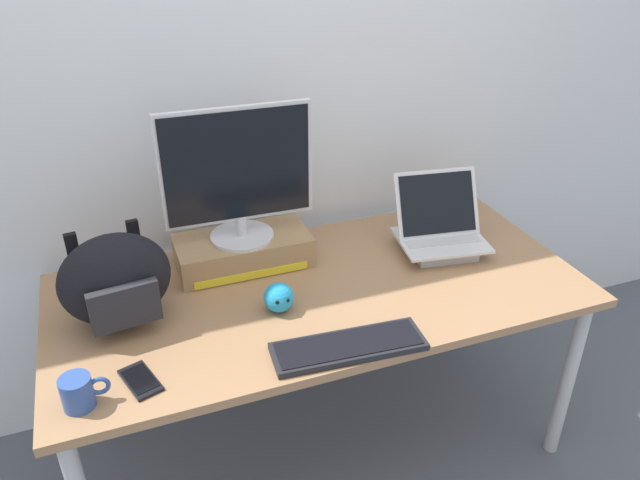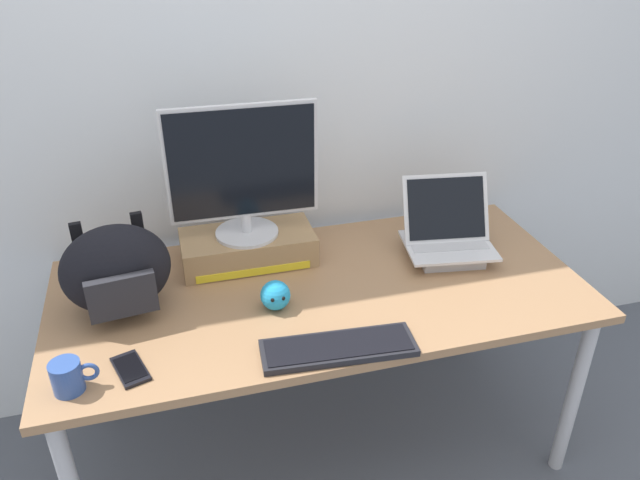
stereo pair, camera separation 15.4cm
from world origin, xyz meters
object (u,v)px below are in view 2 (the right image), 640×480
object	(u,v)px
open_laptop	(447,242)
coffee_mug	(68,377)
messenger_backpack	(116,270)
cell_phone	(130,369)
toner_box_yellow	(248,247)
desktop_monitor	(243,172)
plush_toy	(275,295)
external_keyboard	(338,348)

from	to	relation	value
open_laptop	coffee_mug	bearing A→B (deg)	-154.86
messenger_backpack	cell_phone	bearing A→B (deg)	-93.75
toner_box_yellow	desktop_monitor	xyz separation A→B (m)	(-0.00, -0.00, 0.29)
desktop_monitor	open_laptop	bearing A→B (deg)	-10.97
desktop_monitor	cell_phone	world-z (taller)	desktop_monitor
coffee_mug	plush_toy	size ratio (longest dim) A/B	1.30
desktop_monitor	open_laptop	distance (m)	0.77
desktop_monitor	open_laptop	xyz separation A→B (m)	(0.70, -0.15, -0.29)
messenger_backpack	plush_toy	bearing A→B (deg)	-21.87
messenger_backpack	open_laptop	bearing A→B (deg)	-5.56
external_keyboard	coffee_mug	world-z (taller)	coffee_mug
toner_box_yellow	open_laptop	distance (m)	0.72
desktop_monitor	messenger_backpack	xyz separation A→B (m)	(-0.43, -0.19, -0.20)
external_keyboard	plush_toy	world-z (taller)	plush_toy
coffee_mug	plush_toy	world-z (taller)	plush_toy
cell_phone	toner_box_yellow	bearing A→B (deg)	32.37
external_keyboard	coffee_mug	xyz separation A→B (m)	(-0.73, 0.04, 0.03)
messenger_backpack	coffee_mug	xyz separation A→B (m)	(-0.13, -0.34, -0.10)
open_laptop	plush_toy	size ratio (longest dim) A/B	3.62
external_keyboard	cell_phone	bearing A→B (deg)	177.22
desktop_monitor	coffee_mug	world-z (taller)	desktop_monitor
plush_toy	cell_phone	bearing A→B (deg)	-157.75
messenger_backpack	plush_toy	xyz separation A→B (m)	(0.47, -0.12, -0.10)
toner_box_yellow	coffee_mug	world-z (taller)	toner_box_yellow
coffee_mug	cell_phone	world-z (taller)	coffee_mug
open_laptop	messenger_backpack	xyz separation A→B (m)	(-1.13, -0.04, 0.09)
desktop_monitor	toner_box_yellow	bearing A→B (deg)	89.49
desktop_monitor	plush_toy	bearing A→B (deg)	-82.28
cell_phone	plush_toy	xyz separation A→B (m)	(0.45, 0.18, 0.04)
messenger_backpack	cell_phone	size ratio (longest dim) A/B	2.24
external_keyboard	coffee_mug	size ratio (longest dim) A/B	3.69
messenger_backpack	coffee_mug	world-z (taller)	messenger_backpack
desktop_monitor	cell_phone	size ratio (longest dim) A/B	3.21
open_laptop	messenger_backpack	distance (m)	1.14
toner_box_yellow	coffee_mug	size ratio (longest dim) A/B	3.76
desktop_monitor	messenger_backpack	world-z (taller)	desktop_monitor
toner_box_yellow	external_keyboard	world-z (taller)	toner_box_yellow
toner_box_yellow	messenger_backpack	bearing A→B (deg)	-156.37
toner_box_yellow	open_laptop	bearing A→B (deg)	-12.42
external_keyboard	cell_phone	xyz separation A→B (m)	(-0.58, 0.07, -0.01)
toner_box_yellow	desktop_monitor	distance (m)	0.29
toner_box_yellow	external_keyboard	distance (m)	0.59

